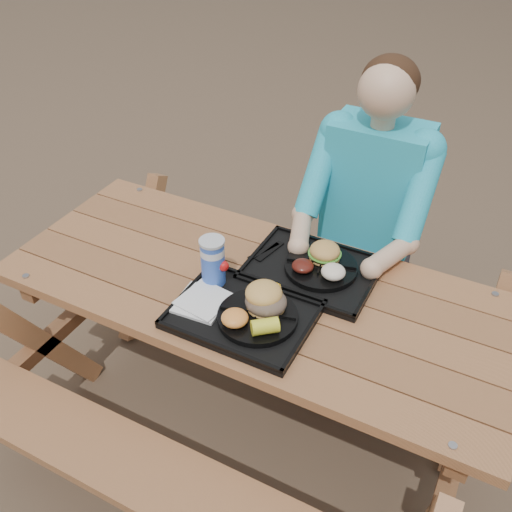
% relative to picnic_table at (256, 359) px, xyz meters
% --- Properties ---
extents(ground, '(60.00, 60.00, 0.00)m').
position_rel_picnic_table_xyz_m(ground, '(0.00, 0.00, -0.38)').
color(ground, '#999999').
rests_on(ground, ground).
extents(picnic_table, '(1.80, 1.49, 0.75)m').
position_rel_picnic_table_xyz_m(picnic_table, '(0.00, 0.00, 0.00)').
color(picnic_table, '#999999').
rests_on(picnic_table, ground).
extents(tray_near, '(0.45, 0.35, 0.02)m').
position_rel_picnic_table_xyz_m(tray_near, '(0.04, -0.16, 0.39)').
color(tray_near, black).
rests_on(tray_near, picnic_table).
extents(tray_far, '(0.45, 0.35, 0.02)m').
position_rel_picnic_table_xyz_m(tray_far, '(0.15, 0.15, 0.39)').
color(tray_far, black).
rests_on(tray_far, picnic_table).
extents(plate_near, '(0.26, 0.26, 0.02)m').
position_rel_picnic_table_xyz_m(plate_near, '(0.09, -0.16, 0.41)').
color(plate_near, black).
rests_on(plate_near, tray_near).
extents(plate_far, '(0.26, 0.26, 0.02)m').
position_rel_picnic_table_xyz_m(plate_far, '(0.18, 0.16, 0.41)').
color(plate_far, black).
rests_on(plate_far, tray_far).
extents(napkin_stack, '(0.17, 0.17, 0.02)m').
position_rel_picnic_table_xyz_m(napkin_stack, '(-0.11, -0.19, 0.40)').
color(napkin_stack, white).
rests_on(napkin_stack, tray_near).
extents(soda_cup, '(0.08, 0.08, 0.17)m').
position_rel_picnic_table_xyz_m(soda_cup, '(-0.13, -0.07, 0.48)').
color(soda_cup, blue).
rests_on(soda_cup, tray_near).
extents(condiment_bbq, '(0.04, 0.04, 0.03)m').
position_rel_picnic_table_xyz_m(condiment_bbq, '(0.03, -0.04, 0.41)').
color(condiment_bbq, '#330805').
rests_on(condiment_bbq, tray_near).
extents(condiment_mustard, '(0.05, 0.05, 0.03)m').
position_rel_picnic_table_xyz_m(condiment_mustard, '(0.08, -0.03, 0.41)').
color(condiment_mustard, '#FFAE1C').
rests_on(condiment_mustard, tray_near).
extents(sandwich, '(0.13, 0.13, 0.13)m').
position_rel_picnic_table_xyz_m(sandwich, '(0.10, -0.13, 0.48)').
color(sandwich, '#E4A650').
rests_on(sandwich, plate_near).
extents(mac_cheese, '(0.09, 0.09, 0.04)m').
position_rel_picnic_table_xyz_m(mac_cheese, '(0.05, -0.23, 0.44)').
color(mac_cheese, '#FFA143').
rests_on(mac_cheese, plate_near).
extents(corn_cob, '(0.12, 0.12, 0.05)m').
position_rel_picnic_table_xyz_m(corn_cob, '(0.15, -0.22, 0.44)').
color(corn_cob, yellow).
rests_on(corn_cob, plate_near).
extents(cutlery_far, '(0.05, 0.15, 0.01)m').
position_rel_picnic_table_xyz_m(cutlery_far, '(-0.03, 0.17, 0.40)').
color(cutlery_far, black).
rests_on(cutlery_far, tray_far).
extents(burger, '(0.11, 0.11, 0.10)m').
position_rel_picnic_table_xyz_m(burger, '(0.17, 0.20, 0.46)').
color(burger, '#D3974A').
rests_on(burger, plate_far).
extents(baked_beans, '(0.08, 0.08, 0.03)m').
position_rel_picnic_table_xyz_m(baked_beans, '(0.13, 0.11, 0.43)').
color(baked_beans, '#531710').
rests_on(baked_beans, plate_far).
extents(potato_salad, '(0.08, 0.08, 0.05)m').
position_rel_picnic_table_xyz_m(potato_salad, '(0.24, 0.12, 0.44)').
color(potato_salad, white).
rests_on(potato_salad, plate_far).
extents(diner, '(0.48, 0.84, 1.28)m').
position_rel_picnic_table_xyz_m(diner, '(0.20, 0.64, 0.27)').
color(diner, '#1C94C7').
rests_on(diner, ground).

